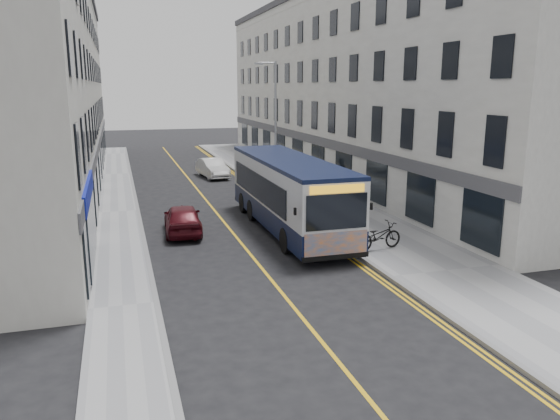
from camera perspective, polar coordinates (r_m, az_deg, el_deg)
ground at (r=19.20m, az=-0.98°, el=-7.24°), size 140.00×140.00×0.00m
pavement_east at (r=32.07m, az=3.98°, el=1.05°), size 4.50×64.00×0.12m
pavement_west at (r=30.08m, az=-16.52°, el=-0.24°), size 2.00×64.00×0.12m
kerb_east at (r=31.36m, az=0.12°, el=0.82°), size 0.18×64.00×0.13m
kerb_west at (r=30.09m, az=-14.62°, el=-0.11°), size 0.18×64.00×0.13m
road_centre_line at (r=30.49m, az=-7.09°, el=0.25°), size 0.12×64.00×0.01m
road_dbl_yellow_inner at (r=31.25m, az=-0.67°, el=0.66°), size 0.10×64.00×0.01m
road_dbl_yellow_outer at (r=31.30m, az=-0.32°, el=0.68°), size 0.10×64.00×0.01m
terrace_east at (r=41.71m, az=6.59°, el=12.62°), size 6.00×46.00×13.00m
terrace_west at (r=38.59m, az=-23.33°, el=11.68°), size 6.00×46.00×13.00m
streetlamp at (r=32.71m, az=-0.61°, el=8.96°), size 1.32×0.18×8.00m
city_bus at (r=25.20m, az=0.90°, el=1.96°), size 2.70×11.58×3.36m
bicycle at (r=22.38m, az=10.27°, el=-2.70°), size 2.22×1.10×1.12m
pedestrian_near at (r=33.02m, az=0.69°, el=3.22°), size 0.80×0.64×1.91m
pedestrian_far at (r=35.71m, az=4.16°, el=3.82°), size 1.10×1.05×1.80m
car_white at (r=40.58m, az=-7.06°, el=4.38°), size 2.01×4.35×1.38m
car_maroon at (r=25.24m, az=-10.13°, el=-0.90°), size 1.88×4.12×1.37m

